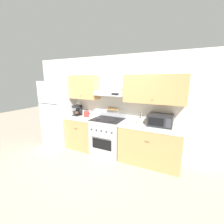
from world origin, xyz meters
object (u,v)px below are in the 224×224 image
object	(u,v)px
stove_range	(108,136)
microwave	(160,120)
refrigerator	(58,113)
coffee_maker	(78,110)
tea_kettle	(87,114)
utensil_crock	(140,121)

from	to	relation	value
stove_range	microwave	bearing A→B (deg)	6.04
refrigerator	coffee_maker	distance (m)	0.63
stove_range	microwave	xyz separation A→B (m)	(1.27, 0.13, 0.56)
tea_kettle	microwave	xyz separation A→B (m)	(2.01, 0.02, 0.05)
tea_kettle	microwave	bearing A→B (deg)	0.51
coffee_maker	utensil_crock	size ratio (longest dim) A/B	1.05
refrigerator	utensil_crock	size ratio (longest dim) A/B	6.51
stove_range	utensil_crock	bearing A→B (deg)	8.19
coffee_maker	microwave	world-z (taller)	coffee_maker
stove_range	utensil_crock	size ratio (longest dim) A/B	3.62
utensil_crock	coffee_maker	bearing A→B (deg)	179.01
stove_range	utensil_crock	distance (m)	0.96
stove_range	tea_kettle	xyz separation A→B (m)	(-0.74, 0.12, 0.51)
refrigerator	utensil_crock	bearing A→B (deg)	3.72
utensil_crock	tea_kettle	bearing A→B (deg)	-180.00
refrigerator	coffee_maker	size ratio (longest dim) A/B	6.21
stove_range	tea_kettle	size ratio (longest dim) A/B	4.76
refrigerator	microwave	distance (m)	2.94
stove_range	refrigerator	size ratio (longest dim) A/B	0.56
refrigerator	coffee_maker	bearing A→B (deg)	18.23
stove_range	microwave	distance (m)	1.40
stove_range	refrigerator	world-z (taller)	refrigerator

